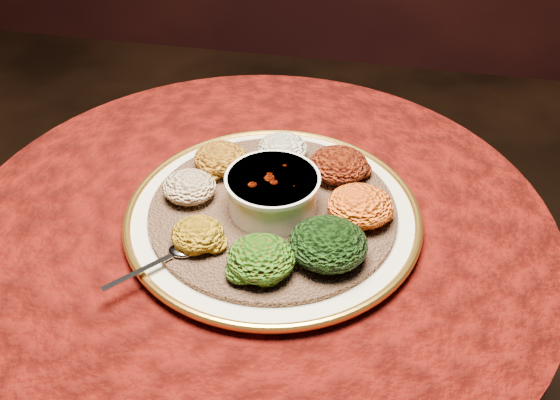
# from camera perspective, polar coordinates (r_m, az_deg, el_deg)

# --- Properties ---
(table) EXTENTS (0.96, 0.96, 0.73)m
(table) POSITION_cam_1_polar(r_m,az_deg,el_deg) (1.13, -2.05, -8.70)
(table) COLOR black
(table) RESTS_ON ground
(platter) EXTENTS (0.47, 0.47, 0.02)m
(platter) POSITION_cam_1_polar(r_m,az_deg,el_deg) (0.99, -0.65, -1.42)
(platter) COLOR beige
(platter) RESTS_ON table
(injera) EXTENTS (0.49, 0.49, 0.01)m
(injera) POSITION_cam_1_polar(r_m,az_deg,el_deg) (0.98, -0.66, -0.95)
(injera) COLOR brown
(injera) RESTS_ON platter
(stew_bowl) EXTENTS (0.15, 0.15, 0.06)m
(stew_bowl) POSITION_cam_1_polar(r_m,az_deg,el_deg) (0.96, -0.68, 0.88)
(stew_bowl) COLOR silver
(stew_bowl) RESTS_ON injera
(spoon) EXTENTS (0.11, 0.11, 0.01)m
(spoon) POSITION_cam_1_polar(r_m,az_deg,el_deg) (0.91, -9.60, -4.86)
(spoon) COLOR silver
(spoon) RESTS_ON injera
(portion_ayib) EXTENTS (0.09, 0.08, 0.04)m
(portion_ayib) POSITION_cam_1_polar(r_m,az_deg,el_deg) (1.07, 0.26, 4.76)
(portion_ayib) COLOR silver
(portion_ayib) RESTS_ON injera
(portion_kitfo) EXTENTS (0.10, 0.09, 0.05)m
(portion_kitfo) POSITION_cam_1_polar(r_m,az_deg,el_deg) (1.03, 5.37, 3.21)
(portion_kitfo) COLOR black
(portion_kitfo) RESTS_ON injera
(portion_tikil) EXTENTS (0.10, 0.10, 0.05)m
(portion_tikil) POSITION_cam_1_polar(r_m,az_deg,el_deg) (0.95, 7.34, -0.54)
(portion_tikil) COLOR #A5650D
(portion_tikil) RESTS_ON injera
(portion_gomen) EXTENTS (0.11, 0.11, 0.05)m
(portion_gomen) POSITION_cam_1_polar(r_m,az_deg,el_deg) (0.88, 4.41, -4.01)
(portion_gomen) COLOR black
(portion_gomen) RESTS_ON injera
(portion_mixveg) EXTENTS (0.10, 0.09, 0.05)m
(portion_mixveg) POSITION_cam_1_polar(r_m,az_deg,el_deg) (0.86, -1.75, -5.34)
(portion_mixveg) COLOR #952909
(portion_mixveg) RESTS_ON injera
(portion_kik) EXTENTS (0.08, 0.07, 0.04)m
(portion_kik) POSITION_cam_1_polar(r_m,az_deg,el_deg) (0.91, -7.54, -3.10)
(portion_kik) COLOR #A7750E
(portion_kik) RESTS_ON injera
(portion_timatim) EXTENTS (0.09, 0.08, 0.04)m
(portion_timatim) POSITION_cam_1_polar(r_m,az_deg,el_deg) (1.00, -8.28, 1.20)
(portion_timatim) COLOR maroon
(portion_timatim) RESTS_ON injera
(portion_shiro) EXTENTS (0.09, 0.09, 0.04)m
(portion_shiro) POSITION_cam_1_polar(r_m,az_deg,el_deg) (1.05, -5.44, 3.81)
(portion_shiro) COLOR #A16813
(portion_shiro) RESTS_ON injera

